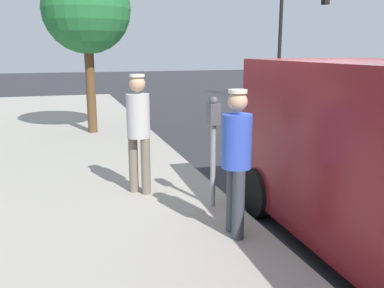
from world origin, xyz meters
name	(u,v)px	position (x,y,z in m)	size (l,w,h in m)	color
ground_plane	(313,215)	(0.00, 0.00, 0.00)	(80.00, 80.00, 0.00)	#2D2D33
sidewalk_slab	(50,244)	(3.50, 0.00, 0.07)	(5.00, 32.00, 0.15)	#9E998E
parking_meter_near	(213,133)	(1.35, -0.42, 1.18)	(0.14, 0.18, 1.52)	gray
pedestrian_in_blue	(236,154)	(1.43, 0.53, 1.12)	(0.34, 0.36, 1.70)	#383D47
pedestrian_in_gray	(138,126)	(2.21, -1.26, 1.18)	(0.34, 0.34, 1.78)	#726656
traffic_light_corner	(298,21)	(-6.99, -12.29, 3.52)	(2.48, 0.42, 5.20)	black
street_tree	(87,10)	(2.52, -6.37, 3.23)	(2.19, 2.19, 4.20)	brown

